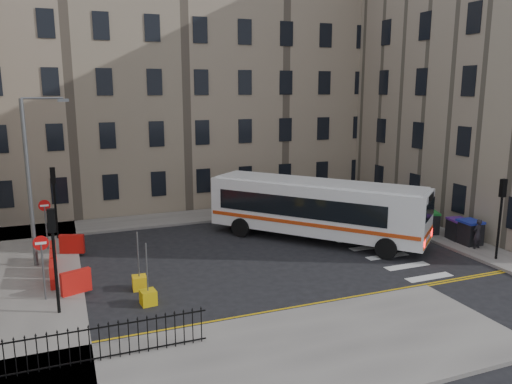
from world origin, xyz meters
TOP-DOWN VIEW (x-y plane):
  - ground at (0.00, 0.00)m, footprint 120.00×120.00m
  - pavement_north at (-6.00, 8.60)m, footprint 36.00×3.20m
  - pavement_east at (9.00, 4.00)m, footprint 2.40×26.00m
  - pavement_west at (-14.00, 1.00)m, footprint 6.00×22.00m
  - pavement_sw at (-7.00, -10.00)m, footprint 20.00×6.00m
  - terrace_north at (-7.00, 15.50)m, footprint 38.30×10.80m
  - corner_east at (19.00, 5.00)m, footprint 17.80×24.30m
  - traffic_light_east at (8.60, -5.50)m, footprint 0.28×0.22m
  - traffic_light_nw at (-12.00, 6.50)m, footprint 0.28×0.22m
  - traffic_light_sw at (-12.00, -4.00)m, footprint 0.28×0.22m
  - streetlamp at (-13.00, 2.00)m, footprint 0.50×0.22m
  - no_entry_north at (-12.50, 4.50)m, footprint 0.60×0.08m
  - no_entry_south at (-12.50, -2.50)m, footprint 0.60×0.08m
  - roadworks_barriers at (-11.84, 0.50)m, footprint 1.66×6.26m
  - iron_railings at (-11.25, -8.20)m, footprint 7.80×0.04m
  - bus at (1.83, 1.10)m, footprint 10.21×11.18m
  - wheelie_bin_a at (9.21, -3.05)m, footprint 1.10×1.25m
  - wheelie_bin_b at (9.21, -2.15)m, footprint 1.12×1.24m
  - wheelie_bin_c at (8.57, -0.48)m, footprint 1.37×1.46m
  - wheelie_bin_d at (8.74, 0.70)m, footprint 1.27×1.34m
  - wheelie_bin_e at (9.25, 3.28)m, footprint 1.48×1.58m
  - pedestrian at (8.96, -3.84)m, footprint 0.64×0.47m
  - bollard_yellow at (-8.63, -4.20)m, footprint 0.67×0.67m
  - bollard_chevron at (-8.72, -2.48)m, footprint 0.63×0.63m

SIDE VIEW (x-z plane):
  - ground at x=0.00m, z-range 0.00..0.00m
  - pavement_north at x=-6.00m, z-range 0.00..0.15m
  - pavement_east at x=9.00m, z-range 0.00..0.15m
  - pavement_west at x=-14.00m, z-range 0.00..0.15m
  - pavement_sw at x=-7.00m, z-range 0.00..0.15m
  - bollard_yellow at x=-8.63m, z-range 0.00..0.60m
  - bollard_chevron at x=-8.72m, z-range 0.00..0.60m
  - roadworks_barriers at x=-11.84m, z-range 0.15..1.15m
  - wheelie_bin_d at x=8.74m, z-range 0.16..1.33m
  - iron_railings at x=-11.25m, z-range 0.15..1.35m
  - wheelie_bin_b at x=9.21m, z-range 0.16..1.36m
  - wheelie_bin_c at x=8.57m, z-range 0.16..1.45m
  - wheelie_bin_a at x=9.21m, z-range 0.16..1.48m
  - wheelie_bin_e at x=9.25m, z-range 0.16..1.55m
  - pedestrian at x=8.96m, z-range 0.15..1.77m
  - bus at x=1.83m, z-range 0.26..3.63m
  - no_entry_north at x=-12.50m, z-range 0.58..3.58m
  - no_entry_south at x=-12.50m, z-range 0.58..3.58m
  - traffic_light_east at x=8.60m, z-range 0.82..4.92m
  - traffic_light_nw at x=-12.00m, z-range 0.82..4.92m
  - traffic_light_sw at x=-12.00m, z-range 0.82..4.92m
  - streetlamp at x=-13.00m, z-range 0.27..8.41m
  - terrace_north at x=-7.00m, z-range 0.02..17.22m
  - corner_east at x=19.00m, z-range 0.02..19.22m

